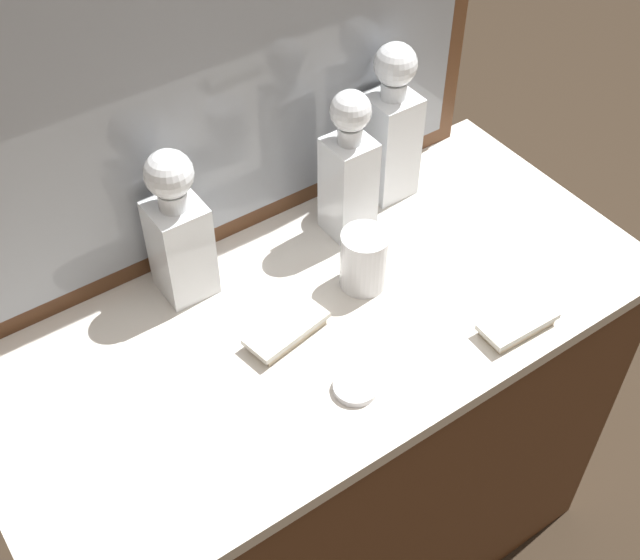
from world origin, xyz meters
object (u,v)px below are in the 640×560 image
object	(u,v)px
silver_brush_front	(517,324)
silver_brush_rear	(287,331)
crystal_tumbler_far_left	(364,261)
porcelain_dish	(355,387)
crystal_decanter_rear	(349,178)
crystal_decanter_far_right	(179,238)
crystal_decanter_front	(390,136)

from	to	relation	value
silver_brush_front	silver_brush_rear	world-z (taller)	same
crystal_tumbler_far_left	porcelain_dish	distance (m)	0.23
crystal_decanter_rear	crystal_tumbler_far_left	size ratio (longest dim) A/B	2.68
crystal_decanter_rear	porcelain_dish	size ratio (longest dim) A/B	4.18
crystal_decanter_far_right	crystal_decanter_front	bearing A→B (deg)	1.45
crystal_decanter_rear	silver_brush_rear	xyz separation A→B (m)	(-0.23, -0.15, -0.11)
crystal_decanter_rear	crystal_decanter_front	bearing A→B (deg)	19.75
crystal_decanter_rear	silver_brush_rear	size ratio (longest dim) A/B	1.93
crystal_decanter_far_right	porcelain_dish	size ratio (longest dim) A/B	4.10
crystal_tumbler_far_left	porcelain_dish	size ratio (longest dim) A/B	1.56
crystal_decanter_front	porcelain_dish	xyz separation A→B (m)	(-0.33, -0.35, -0.12)
silver_brush_front	porcelain_dish	xyz separation A→B (m)	(-0.29, 0.05, -0.01)
silver_brush_rear	crystal_decanter_rear	bearing A→B (deg)	33.46
crystal_decanter_front	crystal_tumbler_far_left	xyz separation A→B (m)	(-0.19, -0.17, -0.08)
crystal_tumbler_far_left	silver_brush_front	world-z (taller)	crystal_tumbler_far_left
crystal_decanter_front	crystal_decanter_rear	bearing A→B (deg)	-160.25
silver_brush_front	porcelain_dish	size ratio (longest dim) A/B	1.91
silver_brush_front	silver_brush_rear	size ratio (longest dim) A/B	0.88
crystal_tumbler_far_left	silver_brush_rear	world-z (taller)	crystal_tumbler_far_left
crystal_decanter_far_right	crystal_tumbler_far_left	distance (m)	0.31
crystal_decanter_far_right	crystal_decanter_front	xyz separation A→B (m)	(0.44, 0.01, 0.01)
crystal_decanter_front	crystal_decanter_far_right	bearing A→B (deg)	-178.55
crystal_decanter_far_right	crystal_tumbler_far_left	world-z (taller)	crystal_decanter_far_right
crystal_decanter_far_right	porcelain_dish	bearing A→B (deg)	-72.51
crystal_tumbler_far_left	porcelain_dish	world-z (taller)	crystal_tumbler_far_left
crystal_decanter_far_right	crystal_decanter_rear	bearing A→B (deg)	-6.32
crystal_decanter_far_right	silver_brush_front	bearing A→B (deg)	-44.74
porcelain_dish	silver_brush_rear	bearing A→B (deg)	100.22
crystal_decanter_far_right	crystal_decanter_front	size ratio (longest dim) A/B	0.91
crystal_tumbler_far_left	silver_brush_front	bearing A→B (deg)	-58.38
porcelain_dish	crystal_decanter_far_right	bearing A→B (deg)	107.49
crystal_tumbler_far_left	silver_brush_rear	xyz separation A→B (m)	(-0.17, -0.03, -0.04)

